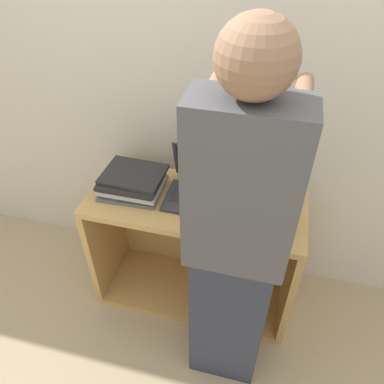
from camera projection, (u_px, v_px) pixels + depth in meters
ground_plane at (185, 323)px, 2.28m from camera, size 12.00×12.00×0.00m
wall_back at (212, 98)px, 1.94m from camera, size 8.00×0.05×2.40m
cart at (198, 243)px, 2.25m from camera, size 1.15×0.48×0.78m
laptop_open at (198, 187)px, 1.95m from camera, size 0.31×0.32×0.26m
laptop_stack_left at (133, 182)px, 1.98m from camera, size 0.34×0.27×0.12m
laptop_stack_right at (263, 208)px, 1.86m from camera, size 0.34×0.26×0.06m
person at (235, 248)px, 1.51m from camera, size 0.40×0.54×1.82m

